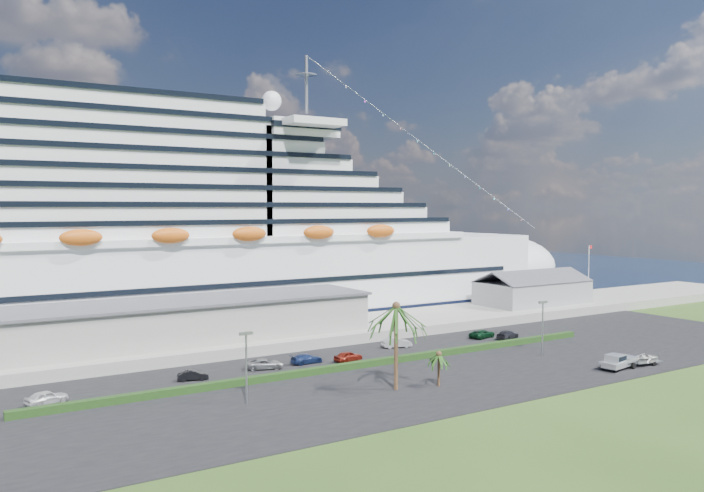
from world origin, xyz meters
TOP-DOWN VIEW (x-y plane):
  - ground at (0.00, 0.00)m, footprint 420.00×420.00m
  - asphalt_lot at (0.00, 11.00)m, footprint 140.00×38.00m
  - wharf at (0.00, 40.00)m, footprint 240.00×20.00m
  - water at (0.00, 130.00)m, footprint 420.00×160.00m
  - cruise_ship at (-21.53, 64.00)m, footprint 191.00×38.00m
  - terminal_building at (-25.00, 40.00)m, footprint 61.00×15.00m
  - port_shed at (52.00, 40.00)m, footprint 24.00×12.31m
  - flagpole at (70.04, 40.00)m, footprint 1.08×0.16m
  - hedge at (-8.00, 16.00)m, footprint 88.00×1.10m
  - lamp_post_left at (-28.00, 8.00)m, footprint 1.60×0.35m
  - lamp_post_right at (20.00, 8.00)m, footprint 1.60×0.35m
  - palm_tall at (-10.00, 4.00)m, footprint 8.82×8.82m
  - palm_short at (-4.50, 2.50)m, footprint 3.53×3.53m
  - parked_car_0 at (-47.28, 19.94)m, footprint 4.99×3.09m
  - parked_car_1 at (-29.59, 21.66)m, footprint 4.18×2.32m
  - parked_car_2 at (-19.03, 22.37)m, footprint 5.54×3.79m
  - parked_car_3 at (-12.58, 22.28)m, footprint 4.87×2.14m
  - parked_car_4 at (-6.84, 20.23)m, footprint 4.59×2.29m
  - parked_car_5 at (4.90, 24.51)m, footprint 5.05×2.84m
  - parked_car_6 at (22.10, 23.34)m, footprint 5.48×3.31m
  - parked_car_7 at (25.07, 20.36)m, footprint 5.35×3.31m
  - pickup_truck at (22.29, -3.66)m, footprint 6.29×3.14m
  - boat_trailer at (27.75, -4.31)m, footprint 5.75×4.26m

SIDE VIEW (x-z plane):
  - ground at x=0.00m, z-range 0.00..0.00m
  - water at x=0.00m, z-range 0.00..0.02m
  - asphalt_lot at x=0.00m, z-range 0.00..0.12m
  - hedge at x=-8.00m, z-range 0.12..1.02m
  - parked_car_1 at x=-29.59m, z-range 0.12..1.42m
  - parked_car_3 at x=-12.58m, z-range 0.12..1.51m
  - parked_car_2 at x=-19.03m, z-range 0.12..1.53m
  - parked_car_6 at x=22.10m, z-range 0.12..1.54m
  - parked_car_7 at x=25.07m, z-range 0.12..1.57m
  - parked_car_4 at x=-6.84m, z-range 0.12..1.62m
  - wharf at x=0.00m, z-range 0.00..1.80m
  - parked_car_5 at x=4.90m, z-range 0.12..1.69m
  - parked_car_0 at x=-47.28m, z-range 0.12..1.71m
  - boat_trailer at x=27.75m, z-range 0.38..1.97m
  - pickup_truck at x=22.29m, z-range 0.22..2.34m
  - palm_short at x=-4.50m, z-range 1.38..5.95m
  - port_shed at x=52.00m, z-range 0.71..8.08m
  - terminal_building at x=-25.00m, z-range 1.86..8.16m
  - lamp_post_left at x=-28.00m, z-range 1.21..9.48m
  - lamp_post_right at x=20.00m, z-range 1.21..9.48m
  - flagpole at x=70.04m, z-range 2.27..14.27m
  - palm_tall at x=-10.00m, z-range 3.64..14.77m
  - cruise_ship at x=-21.53m, z-range -10.31..43.69m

